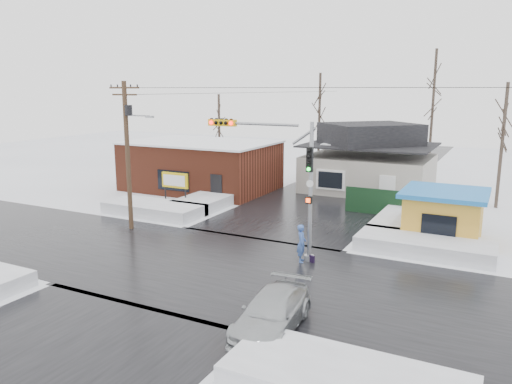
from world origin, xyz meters
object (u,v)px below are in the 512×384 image
at_px(utility_pole, 128,147).
at_px(kiosk, 444,215).
at_px(car, 272,313).
at_px(pedestrian, 301,244).
at_px(traffic_signal, 281,170).
at_px(marquee_sign, 175,181).

relative_size(utility_pole, kiosk, 1.96).
bearing_deg(utility_pole, car, -30.98).
bearing_deg(utility_pole, kiosk, 20.44).
distance_m(kiosk, pedestrian, 9.34).
relative_size(traffic_signal, utility_pole, 0.78).
distance_m(kiosk, car, 15.12).
relative_size(traffic_signal, marquee_sign, 2.75).
xyz_separation_m(marquee_sign, kiosk, (18.50, 0.50, -0.46)).
xyz_separation_m(traffic_signal, marquee_sign, (-11.43, 6.53, -2.62)).
bearing_deg(pedestrian, utility_pole, 65.64).
bearing_deg(traffic_signal, marquee_sign, 150.28).
bearing_deg(car, pedestrian, 98.88).
xyz_separation_m(utility_pole, pedestrian, (11.63, -0.82, -4.15)).
xyz_separation_m(utility_pole, marquee_sign, (-1.07, 5.99, -3.19)).
distance_m(traffic_signal, car, 9.00).
bearing_deg(kiosk, traffic_signal, -135.16).
distance_m(utility_pole, car, 16.29).
distance_m(traffic_signal, marquee_sign, 13.42).
bearing_deg(car, traffic_signal, 107.10).
xyz_separation_m(kiosk, pedestrian, (-5.80, -7.31, -0.50)).
relative_size(kiosk, car, 0.97).
distance_m(traffic_signal, utility_pole, 10.39).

